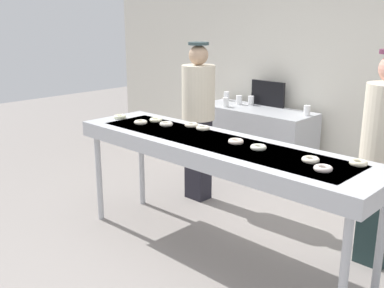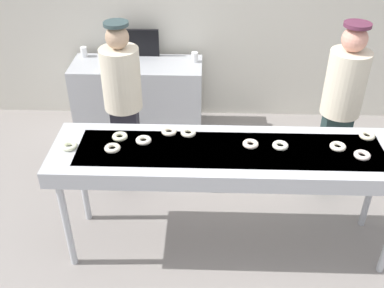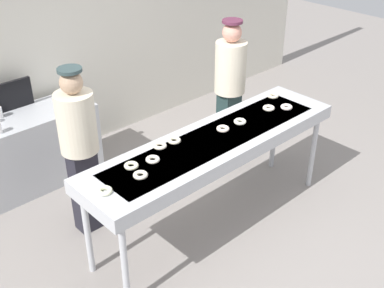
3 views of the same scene
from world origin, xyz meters
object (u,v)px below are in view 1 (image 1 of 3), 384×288
paper_cup_1 (226,102)px  menu_display (268,94)px  sugar_donut_0 (323,168)px  sugar_donut_3 (203,128)px  sugar_donut_5 (166,124)px  paper_cup_4 (227,96)px  sugar_donut_7 (236,141)px  sugar_donut_1 (191,125)px  paper_cup_2 (307,110)px  worker_assistant (384,147)px  paper_cup_3 (239,100)px  fryer_conveyor (216,150)px  prep_counter (255,142)px  sugar_donut_2 (258,147)px  sugar_donut_6 (311,160)px  sugar_donut_10 (156,120)px  sugar_donut_8 (120,117)px  worker_baker (198,112)px  sugar_donut_9 (358,163)px  sugar_donut_4 (141,122)px  paper_cup_0 (251,100)px

paper_cup_1 → menu_display: (0.34, 0.41, 0.10)m
sugar_donut_0 → sugar_donut_3: (-1.28, 0.26, 0.00)m
sugar_donut_5 → paper_cup_4: size_ratio=1.05×
sugar_donut_7 → paper_cup_1: size_ratio=1.05×
sugar_donut_1 → paper_cup_1: (-0.84, 1.48, -0.10)m
sugar_donut_1 → menu_display: 1.95m
sugar_donut_0 → paper_cup_2: sugar_donut_0 is taller
worker_assistant → paper_cup_3: worker_assistant is taller
fryer_conveyor → prep_counter: fryer_conveyor is taller
fryer_conveyor → paper_cup_3: 2.32m
paper_cup_1 → paper_cup_3: size_ratio=1.00×
sugar_donut_2 → paper_cup_4: 2.83m
sugar_donut_6 → sugar_donut_10: (-1.66, 0.08, 0.00)m
sugar_donut_8 → worker_assistant: 2.36m
sugar_donut_7 → sugar_donut_6: bearing=-1.2°
sugar_donut_10 → paper_cup_2: bearing=73.7°
sugar_donut_1 → worker_baker: bearing=128.4°
paper_cup_1 → paper_cup_4: same height
fryer_conveyor → sugar_donut_9: sugar_donut_9 is taller
paper_cup_1 → paper_cup_3: bearing=84.6°
worker_assistant → paper_cup_1: size_ratio=14.89×
sugar_donut_0 → paper_cup_3: (-2.25, 2.00, -0.10)m
fryer_conveyor → menu_display: menu_display is taller
sugar_donut_9 → worker_baker: size_ratio=0.07×
sugar_donut_10 → fryer_conveyor: bearing=-8.4°
menu_display → sugar_donut_4: bearing=-87.6°
sugar_donut_5 → sugar_donut_8: 0.56m
sugar_donut_1 → prep_counter: bearing=106.7°
sugar_donut_3 → sugar_donut_0: bearing=-11.6°
sugar_donut_9 → prep_counter: size_ratio=0.08×
sugar_donut_4 → worker_assistant: 2.06m
sugar_donut_2 → paper_cup_4: sugar_donut_2 is taller
sugar_donut_9 → menu_display: (-2.04, 1.90, -0.00)m
sugar_donut_9 → sugar_donut_1: bearing=179.5°
paper_cup_1 → paper_cup_2: same height
sugar_donut_3 → prep_counter: sugar_donut_3 is taller
worker_baker → sugar_donut_8: bearing=73.6°
sugar_donut_5 → worker_baker: bearing=111.0°
sugar_donut_1 → sugar_donut_4: 0.47m
sugar_donut_4 → prep_counter: 1.99m
paper_cup_0 → sugar_donut_2: bearing=-52.0°
sugar_donut_0 → sugar_donut_9: bearing=67.0°
sugar_donut_2 → sugar_donut_4: 1.26m
sugar_donut_5 → sugar_donut_6: size_ratio=1.00×
sugar_donut_9 → paper_cup_0: size_ratio=1.05×
sugar_donut_4 → worker_baker: bearing=93.8°
sugar_donut_5 → sugar_donut_8: same height
paper_cup_4 → fryer_conveyor: bearing=-52.1°
sugar_donut_2 → worker_assistant: bearing=48.9°
sugar_donut_10 → worker_assistant: (1.87, 0.65, -0.02)m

